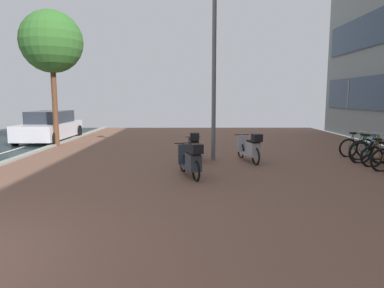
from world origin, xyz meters
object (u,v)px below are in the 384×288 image
at_px(scooter_near, 194,148).
at_px(scooter_far, 191,161).
at_px(lamp_post, 214,59).
at_px(parked_car_far, 50,127).
at_px(bicycle_rack_05, 382,156).
at_px(bicycle_rack_08, 357,147).
at_px(scooter_mid, 251,148).
at_px(street_tree, 51,42).
at_px(bicycle_rack_06, 371,152).
at_px(bicycle_rack_07, 368,150).

distance_m(scooter_near, scooter_far, 2.35).
bearing_deg(lamp_post, parked_car_far, 145.42).
distance_m(bicycle_rack_05, bicycle_rack_08, 1.83).
relative_size(scooter_mid, street_tree, 0.32).
distance_m(bicycle_rack_05, street_tree, 13.24).
bearing_deg(bicycle_rack_06, street_tree, 160.62).
xyz_separation_m(bicycle_rack_07, scooter_far, (-6.01, -2.53, 0.11)).
bearing_deg(bicycle_rack_06, scooter_far, -161.60).
bearing_deg(bicycle_rack_08, bicycle_rack_07, -81.26).
xyz_separation_m(bicycle_rack_08, scooter_far, (-5.91, -3.14, 0.11)).
bearing_deg(bicycle_rack_05, bicycle_rack_08, 86.78).
bearing_deg(lamp_post, scooter_far, -106.66).
distance_m(scooter_far, lamp_post, 3.93).
height_order(parked_car_far, street_tree, street_tree).
height_order(bicycle_rack_05, bicycle_rack_07, bicycle_rack_07).
distance_m(lamp_post, street_tree, 7.57).
xyz_separation_m(scooter_far, lamp_post, (0.76, 2.54, 2.91)).
height_order(scooter_mid, lamp_post, lamp_post).
relative_size(bicycle_rack_08, lamp_post, 0.22).
height_order(bicycle_rack_06, scooter_far, bicycle_rack_06).
relative_size(bicycle_rack_06, parked_car_far, 0.32).
bearing_deg(bicycle_rack_05, scooter_far, -167.27).
relative_size(scooter_far, street_tree, 0.30).
xyz_separation_m(scooter_near, parked_car_far, (-6.98, 5.46, 0.23)).
height_order(bicycle_rack_08, scooter_far, scooter_far).
height_order(scooter_far, street_tree, street_tree).
bearing_deg(scooter_near, lamp_post, 16.22).
bearing_deg(scooter_near, bicycle_rack_05, -10.28).
xyz_separation_m(bicycle_rack_06, bicycle_rack_07, (0.23, 0.61, -0.02)).
xyz_separation_m(bicycle_rack_06, bicycle_rack_08, (0.14, 1.22, -0.02)).
bearing_deg(lamp_post, bicycle_rack_05, -13.63).
relative_size(lamp_post, street_tree, 1.06).
distance_m(bicycle_rack_07, scooter_near, 5.91).
height_order(bicycle_rack_07, scooter_far, scooter_far).
bearing_deg(scooter_near, scooter_mid, -6.57).
bearing_deg(scooter_near, parked_car_far, 142.00).
bearing_deg(bicycle_rack_06, parked_car_far, 155.06).
xyz_separation_m(bicycle_rack_07, bicycle_rack_08, (-0.09, 0.61, -0.00)).
bearing_deg(bicycle_rack_06, bicycle_rack_05, -86.53).
height_order(bicycle_rack_06, scooter_mid, bicycle_rack_06).
relative_size(parked_car_far, lamp_post, 0.73).
bearing_deg(scooter_far, lamp_post, 73.34).
xyz_separation_m(scooter_near, scooter_far, (-0.11, -2.35, -0.00)).
xyz_separation_m(scooter_mid, parked_car_far, (-8.83, 5.67, 0.23)).
bearing_deg(lamp_post, scooter_near, -163.78).
relative_size(bicycle_rack_07, street_tree, 0.23).
bearing_deg(bicycle_rack_07, scooter_near, -178.25).
xyz_separation_m(lamp_post, street_tree, (-6.63, 3.48, 1.06)).
bearing_deg(bicycle_rack_07, bicycle_rack_06, -110.96).
distance_m(bicycle_rack_08, parked_car_far, 13.62).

